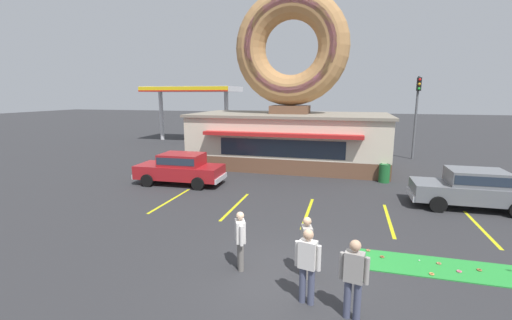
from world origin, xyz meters
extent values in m
plane|color=#2D2D30|center=(0.00, 0.00, 0.00)|extent=(160.00, 160.00, 0.00)
cube|color=brown|center=(-2.43, 14.00, 0.45)|extent=(12.00, 6.00, 0.90)
cube|color=beige|center=(-2.43, 14.00, 2.05)|extent=(12.00, 6.00, 2.30)
cube|color=gray|center=(-2.43, 14.00, 3.28)|extent=(12.30, 6.30, 0.16)
cube|color=#B21E1E|center=(-2.43, 10.70, 2.35)|extent=(9.00, 0.60, 0.20)
cube|color=#232D3D|center=(-2.43, 10.98, 1.55)|extent=(7.20, 0.03, 1.00)
cube|color=brown|center=(-2.43, 14.00, 3.61)|extent=(2.40, 1.80, 0.50)
torus|color=#B27F4C|center=(-2.43, 14.00, 7.41)|extent=(7.10, 1.90, 7.10)
torus|color=#D8728C|center=(-2.43, 13.57, 7.41)|extent=(6.24, 1.05, 6.24)
cube|color=green|center=(3.76, 1.52, 0.01)|extent=(4.30, 1.27, 0.03)
torus|color=brown|center=(2.35, 1.72, 0.05)|extent=(0.13, 0.13, 0.04)
torus|color=brown|center=(1.82, 1.39, 0.05)|extent=(0.13, 0.13, 0.04)
torus|color=#A5724C|center=(3.81, 1.71, 0.05)|extent=(0.13, 0.13, 0.04)
torus|color=#D17F47|center=(3.50, 1.05, 0.05)|extent=(0.13, 0.13, 0.04)
torus|color=#A5724C|center=(1.99, 2.04, 0.05)|extent=(0.13, 0.13, 0.04)
torus|color=#D8667F|center=(4.22, 1.38, 0.05)|extent=(0.13, 0.13, 0.04)
torus|color=brown|center=(4.75, 1.60, 0.05)|extent=(0.13, 0.13, 0.04)
sphere|color=white|center=(3.33, 1.75, 0.05)|extent=(0.04, 0.04, 0.04)
cube|color=maroon|center=(-7.05, 7.67, 0.66)|extent=(4.45, 1.90, 0.68)
cube|color=maroon|center=(-6.90, 7.67, 1.30)|extent=(2.15, 1.63, 0.60)
cube|color=#232D3D|center=(-6.90, 7.67, 1.32)|extent=(2.07, 1.65, 0.36)
cube|color=silver|center=(-9.28, 7.60, 0.42)|extent=(0.15, 1.67, 0.24)
cube|color=silver|center=(-4.82, 7.74, 0.42)|extent=(0.15, 1.67, 0.24)
cylinder|color=black|center=(-8.39, 6.75, 0.32)|extent=(0.65, 0.24, 0.64)
cylinder|color=black|center=(-8.45, 8.50, 0.32)|extent=(0.65, 0.24, 0.64)
cylinder|color=black|center=(-5.66, 6.83, 0.32)|extent=(0.65, 0.24, 0.64)
cylinder|color=black|center=(-5.72, 8.59, 0.32)|extent=(0.65, 0.24, 0.64)
cube|color=slate|center=(6.16, 7.29, 0.66)|extent=(4.41, 1.79, 0.68)
cube|color=slate|center=(6.31, 7.29, 1.30)|extent=(2.11, 1.57, 0.60)
cube|color=#232D3D|center=(6.31, 7.29, 1.32)|extent=(2.03, 1.60, 0.36)
cube|color=silver|center=(3.93, 7.28, 0.42)|extent=(0.11, 1.67, 0.24)
cylinder|color=black|center=(4.80, 6.41, 0.32)|extent=(0.64, 0.22, 0.64)
cylinder|color=black|center=(4.79, 8.17, 0.32)|extent=(0.64, 0.22, 0.64)
cylinder|color=black|center=(7.52, 8.18, 0.32)|extent=(0.64, 0.22, 0.64)
cylinder|color=slate|center=(-1.30, 0.00, 0.39)|extent=(0.15, 0.15, 0.78)
cylinder|color=slate|center=(-1.38, 0.18, 0.39)|extent=(0.15, 0.15, 0.78)
cube|color=silver|center=(-1.34, 0.09, 1.07)|extent=(0.38, 0.45, 0.57)
cylinder|color=silver|center=(-1.23, -0.14, 1.04)|extent=(0.10, 0.10, 0.53)
cylinder|color=silver|center=(-1.45, 0.32, 1.04)|extent=(0.10, 0.10, 0.53)
sphere|color=beige|center=(-1.34, 0.09, 1.49)|extent=(0.21, 0.21, 0.21)
cylinder|color=#474C66|center=(1.40, -1.24, 0.43)|extent=(0.15, 0.15, 0.85)
cylinder|color=#474C66|center=(1.60, -1.27, 0.43)|extent=(0.15, 0.15, 0.85)
cube|color=gray|center=(1.50, -1.26, 1.16)|extent=(0.42, 0.31, 0.62)
cylinder|color=gray|center=(1.26, -1.21, 1.13)|extent=(0.10, 0.10, 0.57)
cylinder|color=gray|center=(1.75, -1.30, 1.13)|extent=(0.10, 0.10, 0.57)
sphere|color=tan|center=(1.50, -1.26, 1.62)|extent=(0.23, 0.23, 0.23)
cylinder|color=#474C66|center=(0.63, -0.98, 0.43)|extent=(0.15, 0.15, 0.85)
cylinder|color=#474C66|center=(0.44, -0.94, 0.43)|extent=(0.15, 0.15, 0.85)
cube|color=silver|center=(0.53, -0.96, 1.16)|extent=(0.42, 0.32, 0.62)
cylinder|color=silver|center=(0.78, -1.01, 1.13)|extent=(0.10, 0.10, 0.57)
cylinder|color=silver|center=(0.29, -0.90, 1.13)|extent=(0.10, 0.10, 0.57)
sphere|color=tan|center=(0.53, -0.96, 1.62)|extent=(0.23, 0.23, 0.23)
cylinder|color=slate|center=(0.35, 0.26, 0.39)|extent=(0.15, 0.15, 0.78)
cylinder|color=slate|center=(0.41, 0.07, 0.39)|extent=(0.15, 0.15, 0.78)
cube|color=gray|center=(0.38, 0.16, 1.07)|extent=(0.34, 0.43, 0.57)
cylinder|color=gray|center=(0.31, 0.40, 1.04)|extent=(0.10, 0.10, 0.53)
cylinder|color=gray|center=(0.45, -0.08, 1.04)|extent=(0.10, 0.10, 0.53)
sphere|color=tan|center=(0.38, 0.16, 1.49)|extent=(0.21, 0.21, 0.21)
cylinder|color=#1E662D|center=(3.18, 10.79, 0.47)|extent=(0.56, 0.56, 0.95)
torus|color=#123D1B|center=(3.18, 10.79, 0.95)|extent=(0.57, 0.57, 0.05)
cylinder|color=#595B60|center=(5.76, 18.33, 2.90)|extent=(0.16, 0.16, 5.80)
cube|color=black|center=(5.76, 18.15, 5.25)|extent=(0.28, 0.24, 0.90)
sphere|color=red|center=(5.76, 18.03, 5.55)|extent=(0.18, 0.18, 0.18)
sphere|color=orange|center=(5.76, 18.03, 5.25)|extent=(0.18, 0.18, 0.18)
sphere|color=green|center=(5.76, 18.03, 4.95)|extent=(0.18, 0.18, 0.18)
cylinder|color=silver|center=(-17.15, 23.25, 2.40)|extent=(0.40, 0.40, 4.80)
cylinder|color=silver|center=(-10.15, 23.25, 2.40)|extent=(0.40, 0.40, 4.80)
cube|color=silver|center=(-13.65, 23.25, 5.05)|extent=(9.00, 4.40, 0.50)
cube|color=yellow|center=(-13.65, 21.03, 5.05)|extent=(9.00, 0.04, 0.44)
cube|color=red|center=(-13.65, 21.01, 4.88)|extent=(9.00, 0.04, 0.12)
cube|color=yellow|center=(-6.14, 5.00, 0.00)|extent=(0.12, 3.60, 0.01)
cube|color=yellow|center=(-3.14, 5.00, 0.00)|extent=(0.12, 3.60, 0.01)
cube|color=yellow|center=(-0.14, 5.00, 0.00)|extent=(0.12, 3.60, 0.01)
cube|color=yellow|center=(2.86, 5.00, 0.00)|extent=(0.12, 3.60, 0.01)
cube|color=yellow|center=(5.86, 5.00, 0.00)|extent=(0.12, 3.60, 0.01)
camera|label=1|loc=(1.25, -7.90, 4.58)|focal=24.00mm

